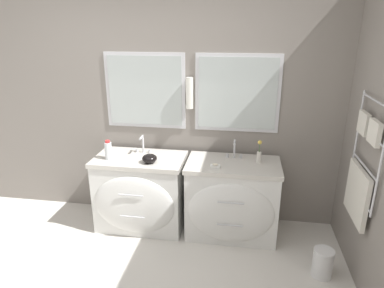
{
  "coord_description": "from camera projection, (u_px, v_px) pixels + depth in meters",
  "views": [
    {
      "loc": [
        0.94,
        -1.75,
        2.1
      ],
      "look_at": [
        0.46,
        1.22,
        1.05
      ],
      "focal_mm": 32.0,
      "sensor_mm": 36.0,
      "label": 1
    }
  ],
  "objects": [
    {
      "name": "toiletry_bottle",
      "position": [
        108.0,
        150.0,
        3.48
      ],
      "size": [
        0.07,
        0.07,
        0.2
      ],
      "color": "silver",
      "rests_on": "vanity_left"
    },
    {
      "name": "waste_bin",
      "position": [
        323.0,
        262.0,
        2.99
      ],
      "size": [
        0.18,
        0.18,
        0.26
      ],
      "color": "silver",
      "rests_on": "ground_plane"
    },
    {
      "name": "faucet_right",
      "position": [
        234.0,
        150.0,
        3.5
      ],
      "size": [
        0.17,
        0.12,
        0.2
      ],
      "color": "silver",
      "rests_on": "vanity_right"
    },
    {
      "name": "amenity_bowl",
      "position": [
        150.0,
        158.0,
        3.4
      ],
      "size": [
        0.15,
        0.15,
        0.09
      ],
      "color": "black",
      "rests_on": "vanity_left"
    },
    {
      "name": "soap_dish",
      "position": [
        215.0,
        166.0,
        3.29
      ],
      "size": [
        0.09,
        0.07,
        0.04
      ],
      "color": "white",
      "rests_on": "vanity_right"
    },
    {
      "name": "flower_vase",
      "position": [
        259.0,
        154.0,
        3.39
      ],
      "size": [
        0.05,
        0.05,
        0.24
      ],
      "color": "silver",
      "rests_on": "vanity_right"
    },
    {
      "name": "faucet_left",
      "position": [
        143.0,
        145.0,
        3.65
      ],
      "size": [
        0.17,
        0.12,
        0.2
      ],
      "color": "silver",
      "rests_on": "vanity_left"
    },
    {
      "name": "vanity_right",
      "position": [
        232.0,
        200.0,
        3.51
      ],
      "size": [
        0.94,
        0.61,
        0.8
      ],
      "color": "white",
      "rests_on": "ground_plane"
    },
    {
      "name": "vanity_left",
      "position": [
        140.0,
        193.0,
        3.65
      ],
      "size": [
        0.94,
        0.61,
        0.8
      ],
      "color": "white",
      "rests_on": "ground_plane"
    },
    {
      "name": "wall_back",
      "position": [
        159.0,
        103.0,
        3.69
      ],
      "size": [
        5.49,
        0.15,
        2.6
      ],
      "color": "gray",
      "rests_on": "ground_plane"
    }
  ]
}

